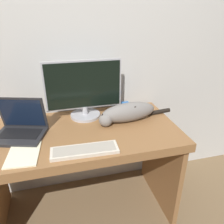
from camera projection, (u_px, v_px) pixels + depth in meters
wall_back at (68, 39)px, 1.58m from camera, size 6.40×0.06×2.60m
desk at (81, 151)px, 1.54m from camera, size 1.33×0.67×0.76m
monitor at (84, 90)px, 1.57m from camera, size 0.55×0.22×0.42m
laptop at (20, 128)px, 1.39m from camera, size 0.36×0.31×0.24m
external_keyboard at (85, 150)px, 1.24m from camera, size 0.39×0.13×0.02m
cat at (127, 112)px, 1.56m from camera, size 0.59×0.18×0.14m
paper_notepad at (23, 154)px, 1.22m from camera, size 0.19×0.24×0.01m
small_toy at (125, 106)px, 1.75m from camera, size 0.06×0.06×0.06m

